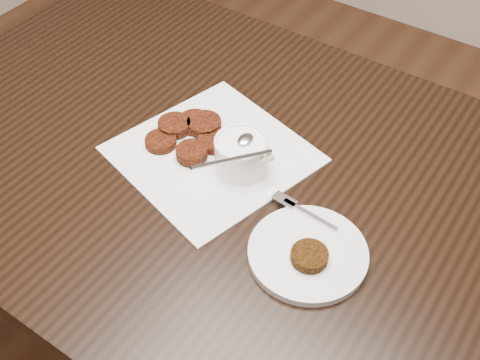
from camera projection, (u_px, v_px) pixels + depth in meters
name	position (u px, v px, depth m)	size (l,w,h in m)	color
table	(230.00, 274.00, 1.43)	(1.44, 0.93, 0.75)	black
napkin	(212.00, 154.00, 1.17)	(0.33, 0.33, 0.00)	white
sauce_ramekin	(241.00, 141.00, 1.09)	(0.13, 0.13, 0.14)	white
patty_cluster	(194.00, 131.00, 1.20)	(0.23, 0.23, 0.02)	#66230D
plate_with_patty	(308.00, 250.00, 0.99)	(0.20, 0.20, 0.03)	silver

